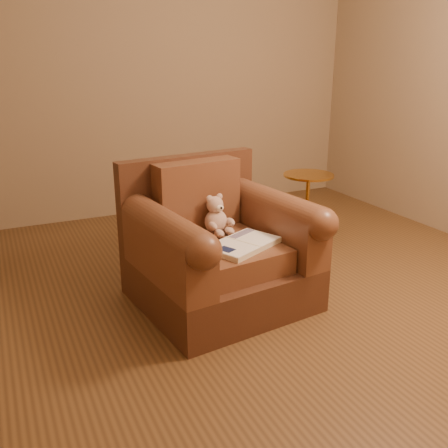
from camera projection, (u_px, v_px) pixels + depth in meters
name	position (u px, v px, depth m)	size (l,w,h in m)	color
floor	(260.00, 288.00, 3.32)	(4.00, 4.00, 0.00)	brown
room	(267.00, 8.00, 2.77)	(4.02, 4.02, 2.71)	#8F7658
armchair	(217.00, 250.00, 3.06)	(1.06, 1.02, 0.86)	#4A2918
teddy_bear	(217.00, 218.00, 3.10)	(0.18, 0.21, 0.25)	tan
guidebook	(243.00, 244.00, 2.89)	(0.49, 0.41, 0.03)	beige
side_table	(307.00, 205.00, 4.07)	(0.40, 0.40, 0.56)	gold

